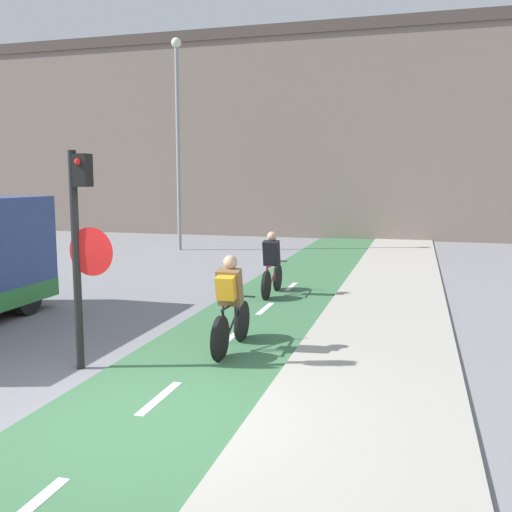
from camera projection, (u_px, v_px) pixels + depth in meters
The scene contains 8 objects.
ground_plane at pixel (140, 416), 6.45m from camera, with size 120.00×120.00×0.00m, color gray.
bike_lane at pixel (140, 415), 6.45m from camera, with size 2.41×60.00×0.02m.
sidewalk_strip at pixel (355, 440), 5.79m from camera, with size 2.40×60.00×0.05m.
building_row_background at pixel (356, 135), 27.12m from camera, with size 60.00×5.20×9.42m.
traffic_light_pole at pixel (81, 236), 7.79m from camera, with size 0.67×0.26×3.05m.
street_lamp_far at pixel (178, 125), 20.92m from camera, with size 0.36×0.36×7.71m.
cyclist_near at pixel (230, 306), 8.78m from camera, with size 0.46×1.75×1.51m.
cyclist_far at pixel (272, 267), 13.02m from camera, with size 0.46×1.71×1.48m.
Camera 1 is at (2.93, -5.55, 2.66)m, focal length 40.00 mm.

